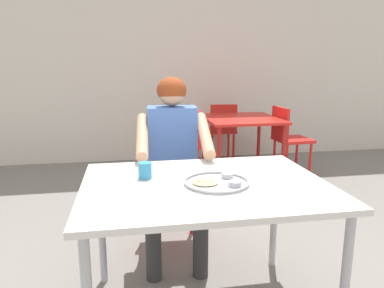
% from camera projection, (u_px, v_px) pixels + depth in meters
% --- Properties ---
extents(back_wall, '(12.00, 0.12, 3.40)m').
position_uv_depth(back_wall, '(158.00, 38.00, 5.02)').
color(back_wall, silver).
rests_on(back_wall, ground).
extents(table_foreground, '(1.25, 0.94, 0.76)m').
position_uv_depth(table_foreground, '(205.00, 195.00, 1.89)').
color(table_foreground, silver).
rests_on(table_foreground, ground).
extents(thali_tray, '(0.34, 0.34, 0.03)m').
position_uv_depth(thali_tray, '(217.00, 182.00, 1.86)').
color(thali_tray, '#B7BABF').
rests_on(thali_tray, table_foreground).
extents(drinking_cup, '(0.07, 0.07, 0.09)m').
position_uv_depth(drinking_cup, '(145.00, 170.00, 1.94)').
color(drinking_cup, '#338CBF').
rests_on(drinking_cup, table_foreground).
extents(chair_foreground, '(0.44, 0.45, 0.83)m').
position_uv_depth(chair_foreground, '(171.00, 179.00, 2.78)').
color(chair_foreground, red).
rests_on(chair_foreground, ground).
extents(diner_foreground, '(0.51, 0.57, 1.27)m').
position_uv_depth(diner_foreground, '(173.00, 153.00, 2.51)').
color(diner_foreground, '#333333').
rests_on(diner_foreground, ground).
extents(table_background_red, '(0.87, 0.91, 0.72)m').
position_uv_depth(table_background_red, '(241.00, 124.00, 4.39)').
color(table_background_red, red).
rests_on(table_background_red, ground).
extents(chair_red_left, '(0.44, 0.45, 0.84)m').
position_uv_depth(chair_red_left, '(187.00, 140.00, 4.27)').
color(chair_red_left, red).
rests_on(chair_red_left, ground).
extents(chair_red_right, '(0.43, 0.43, 0.85)m').
position_uv_depth(chair_red_right, '(288.00, 136.00, 4.46)').
color(chair_red_right, red).
rests_on(chair_red_right, ground).
extents(chair_red_far, '(0.40, 0.43, 0.82)m').
position_uv_depth(chair_red_far, '(222.00, 128.00, 5.07)').
color(chair_red_far, red).
rests_on(chair_red_far, ground).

